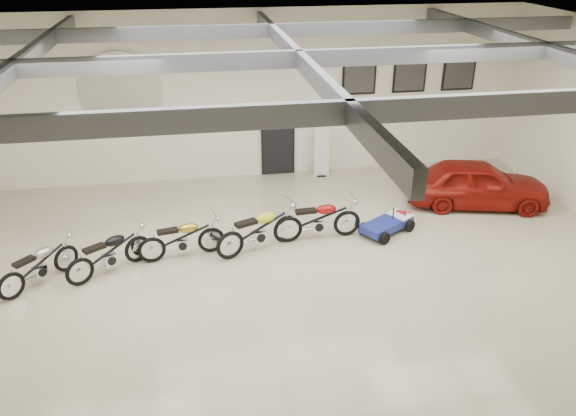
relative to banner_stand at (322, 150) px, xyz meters
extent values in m
cube|color=beige|center=(-1.80, -5.50, -0.86)|extent=(16.00, 12.00, 0.01)
cube|color=gray|center=(-1.80, -5.50, 4.14)|extent=(16.00, 12.00, 0.01)
cube|color=white|center=(-1.80, 0.50, 1.64)|extent=(16.00, 0.02, 5.00)
cube|color=black|center=(-1.30, 0.45, 0.19)|extent=(0.92, 0.08, 2.10)
imported|color=maroon|center=(3.77, -2.76, -0.21)|extent=(2.39, 4.06, 1.30)
camera|label=1|loc=(-3.79, -15.84, 5.96)|focal=35.00mm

